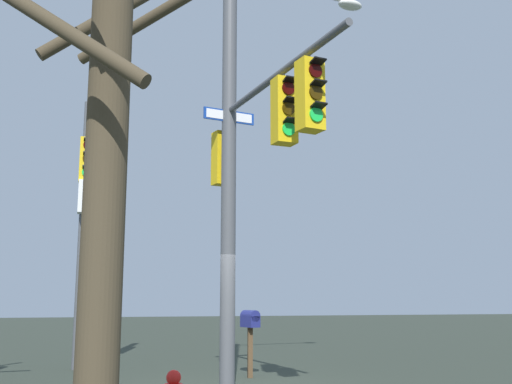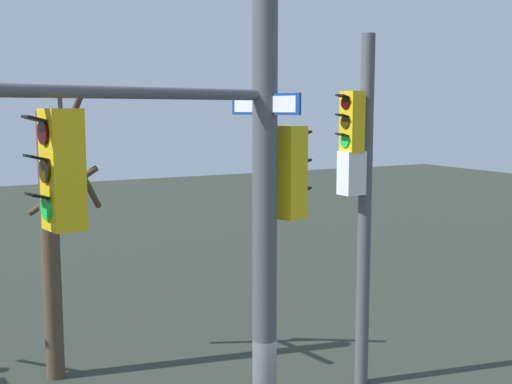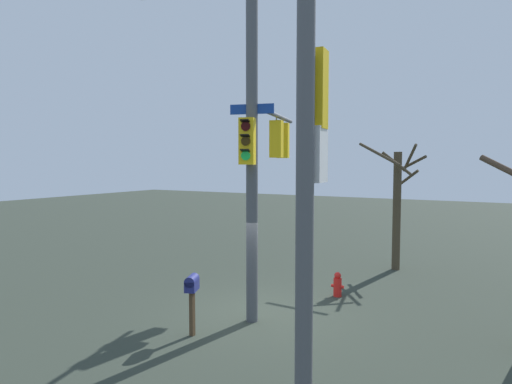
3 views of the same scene
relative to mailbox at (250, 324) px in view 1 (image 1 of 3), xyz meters
name	(u,v)px [view 1 (image 1 of 3)]	position (x,y,z in m)	size (l,w,h in m)	color
main_signal_pole_assembly	(248,134)	(-0.49, -2.06, 3.65)	(3.78, 5.14, 8.84)	#4C4F54
secondary_pole_assembly	(84,211)	(-3.69, 2.16, 2.64)	(0.38, 0.80, 6.57)	#4C4F54
mailbox	(250,324)	(0.00, 0.00, 0.00)	(0.38, 0.50, 1.41)	#4C3823
bare_tree_corner	(104,182)	(-2.87, -8.64, 1.39)	(2.36, 2.38, 4.74)	#453A29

